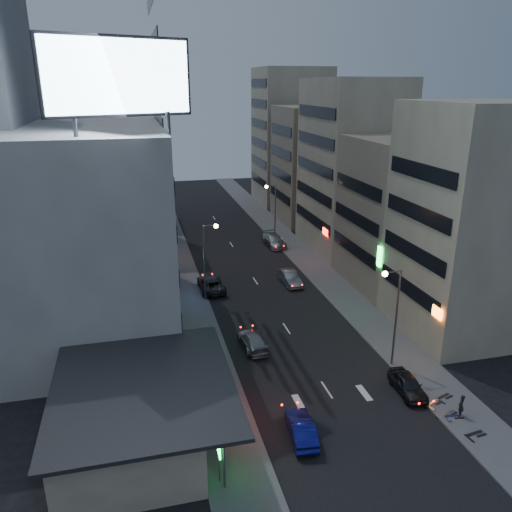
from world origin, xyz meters
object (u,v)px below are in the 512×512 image
object	(u,v)px
person	(461,406)
scooter_black_b	(448,386)
parked_car_right_mid	(290,277)
parked_car_left	(211,284)
parked_car_right_near	(408,385)
scooter_silver_a	(452,402)
road_car_blue	(301,428)
parked_car_right_far	(274,240)
road_car_silver	(253,341)
scooter_silver_b	(438,391)
scooter_black_a	(482,422)
scooter_blue	(462,407)

from	to	relation	value
person	scooter_black_b	world-z (taller)	person
scooter_black_b	person	bearing A→B (deg)	144.93
parked_car_right_mid	parked_car_left	xyz separation A→B (m)	(-8.85, 0.27, -0.00)
parked_car_right_near	scooter_silver_a	bearing A→B (deg)	-51.57
parked_car_right_near	scooter_black_b	size ratio (longest dim) A/B	2.07
scooter_black_b	road_car_blue	bearing A→B (deg)	80.18
parked_car_right_far	person	world-z (taller)	person
road_car_silver	scooter_silver_b	xyz separation A→B (m)	(10.94, -10.37, 0.05)
parked_car_right_near	parked_car_right_mid	xyz separation A→B (m)	(-1.98, 22.01, 0.06)
parked_car_right_near	road_car_blue	bearing A→B (deg)	-160.04
road_car_silver	scooter_black_a	xyz separation A→B (m)	(11.75, -14.06, 0.07)
scooter_black_a	scooter_blue	distance (m)	1.75
parked_car_left	parked_car_right_mid	bearing A→B (deg)	176.72
parked_car_left	person	distance (m)	28.68
scooter_black_a	scooter_silver_a	xyz separation A→B (m)	(-0.56, 2.38, -0.04)
scooter_silver_b	scooter_silver_a	bearing A→B (deg)	169.69
parked_car_right_near	road_car_silver	xyz separation A→B (m)	(-9.35, 9.07, -0.02)
parked_car_right_near	scooter_silver_a	size ratio (longest dim) A/B	2.15
road_car_blue	scooter_black_b	bearing A→B (deg)	-164.54
road_car_blue	scooter_black_a	size ratio (longest dim) A/B	2.06
road_car_silver	scooter_blue	size ratio (longest dim) A/B	2.55
road_car_blue	scooter_blue	distance (m)	11.22
scooter_black_a	road_car_blue	bearing A→B (deg)	71.28
scooter_black_b	parked_car_left	bearing A→B (deg)	11.45
parked_car_right_near	road_car_silver	size ratio (longest dim) A/B	0.88
scooter_blue	road_car_silver	bearing A→B (deg)	50.27
person	road_car_blue	bearing A→B (deg)	-43.34
parked_car_right_near	person	bearing A→B (deg)	-56.40
scooter_black_a	parked_car_right_mid	bearing A→B (deg)	1.59
parked_car_left	parked_car_right_near	bearing A→B (deg)	114.37
parked_car_right_mid	person	bearing A→B (deg)	-82.34
person	scooter_blue	bearing A→B (deg)	174.76
parked_car_right_near	scooter_silver_b	xyz separation A→B (m)	(1.59, -1.30, 0.03)
parked_car_right_mid	road_car_blue	xyz separation A→B (m)	(-7.07, -24.75, -0.06)
scooter_black_b	scooter_silver_b	xyz separation A→B (m)	(-1.13, -0.44, 0.01)
scooter_silver_a	scooter_black_b	size ratio (longest dim) A/B	0.96
scooter_blue	parked_car_right_near	bearing A→B (deg)	40.84
scooter_silver_b	road_car_blue	bearing A→B (deg)	76.36
parked_car_right_mid	road_car_blue	bearing A→B (deg)	-107.16
parked_car_right_near	road_car_blue	size ratio (longest dim) A/B	0.97
parked_car_right_far	person	bearing A→B (deg)	-90.90
parked_car_left	scooter_silver_b	bearing A→B (deg)	116.22
parked_car_right_mid	person	distance (m)	25.69
parked_car_right_mid	scooter_blue	bearing A→B (deg)	-81.91
scooter_silver_a	scooter_blue	bearing A→B (deg)	-178.32
parked_car_right_mid	parked_car_left	world-z (taller)	parked_car_right_mid
parked_car_right_mid	scooter_blue	xyz separation A→B (m)	(4.14, -25.26, -0.08)
person	scooter_silver_a	distance (m)	0.81
person	scooter_silver_a	bearing A→B (deg)	-119.74
road_car_silver	scooter_silver_a	size ratio (longest dim) A/B	2.44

